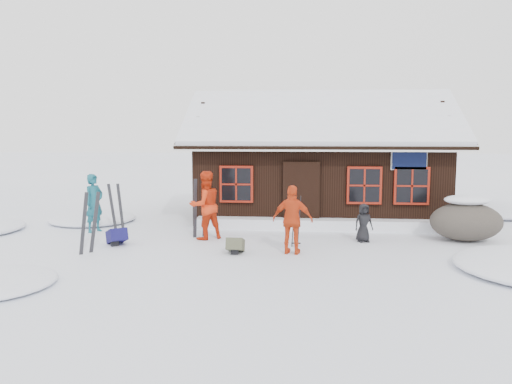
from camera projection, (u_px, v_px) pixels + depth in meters
ground at (266, 245)px, 13.07m from camera, size 120.00×120.00×0.00m
mountain_hut at (318, 171)px, 17.67m from camera, size 8.90×6.09×4.42m
snow_drift at (321, 224)px, 15.14m from camera, size 7.60×0.60×0.35m
snow_mounds at (326, 232)px, 14.76m from camera, size 20.60×13.20×0.48m
skier_teal at (94, 203)px, 14.75m from camera, size 0.64×0.75×1.73m
skier_orange_left at (205, 205)px, 13.73m from camera, size 1.16×1.13×1.89m
skier_orange_right at (293, 220)px, 12.05m from camera, size 1.04×0.58×1.68m
skier_crouched at (364, 223)px, 13.41m from camera, size 0.59×0.47×1.04m
boulder at (466, 220)px, 13.55m from camera, size 1.91×1.43×1.13m
ski_pair_left at (89, 224)px, 12.15m from camera, size 0.48×0.34×1.56m
ski_pair_mid at (117, 209)px, 14.68m from camera, size 0.49×0.12×1.50m
ski_pair_right at (200, 209)px, 14.04m from camera, size 0.39×0.21×1.70m
ski_poles at (296, 222)px, 12.88m from camera, size 0.24×0.12×1.37m
backpack_blue at (117, 239)px, 13.11m from camera, size 0.70×0.74×0.32m
backpack_olive at (235, 247)px, 12.19m from camera, size 0.41×0.54×0.29m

